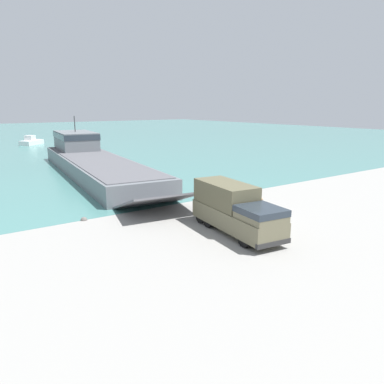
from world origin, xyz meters
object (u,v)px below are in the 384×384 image
Objects in this scene: landing_craft at (91,159)px; military_truck at (235,209)px; moored_boat_a at (31,142)px; cargo_crate at (274,227)px; soldier_on_ramp at (261,207)px.

military_truck is (-0.96, -30.31, 0.01)m from landing_craft.
moored_boat_a is 8.99× the size of cargo_crate.
soldier_on_ramp is at bearing -43.22° from moored_boat_a.
military_truck reaches higher than soldier_on_ramp.
military_truck reaches higher than moored_boat_a.
military_truck is at bearing -84.80° from landing_craft.
landing_craft is at bearing 92.86° from cargo_crate.
landing_craft is 6.81× the size of moored_boat_a.
moored_boat_a reaches higher than cargo_crate.
moored_boat_a reaches higher than soldier_on_ramp.
cargo_crate is at bearing -80.14° from landing_craft.
soldier_on_ramp is at bearing -77.86° from landing_craft.
landing_craft is 4.85× the size of military_truck.
cargo_crate is at bearing 95.17° from soldier_on_ramp.
cargo_crate is (2.53, -1.32, -1.40)m from military_truck.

